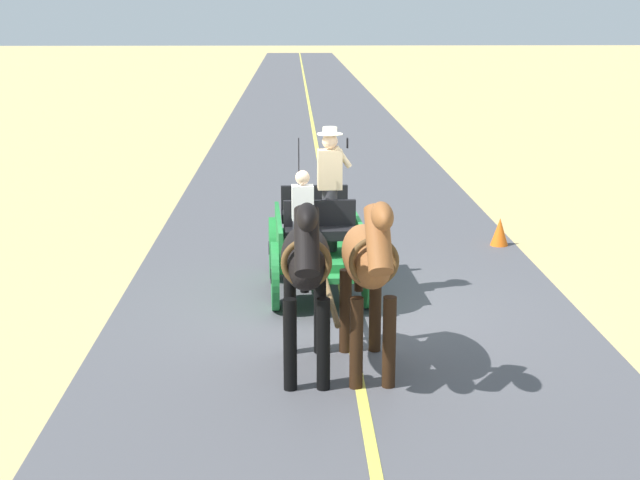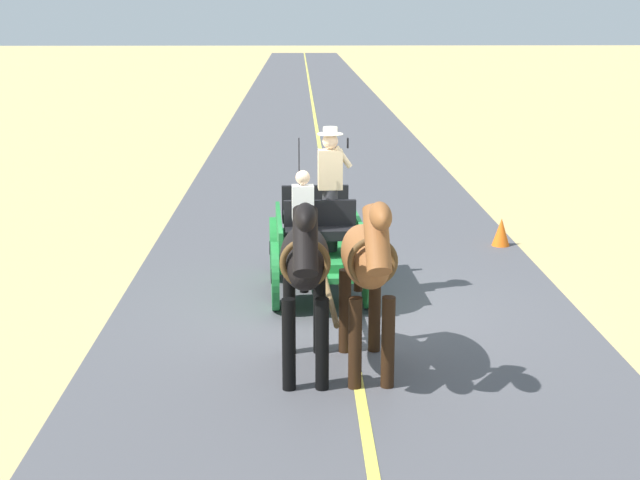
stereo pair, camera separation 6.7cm
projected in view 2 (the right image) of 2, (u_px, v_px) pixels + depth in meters
The scene contains 7 objects.
ground_plane at pixel (346, 312), 12.43m from camera, with size 200.00×200.00×0.00m, color tan.
road_surface at pixel (346, 311), 12.43m from camera, with size 6.50×160.00×0.01m, color #4C4C51.
road_centre_stripe at pixel (346, 311), 12.43m from camera, with size 0.12×160.00×0.00m, color #DBCC4C.
horse_drawn_carriage at pixel (319, 240), 13.05m from camera, with size 1.51×4.51×2.50m.
horse_near_side at pixel (368, 262), 10.01m from camera, with size 0.64×2.13×2.21m.
horse_off_side at pixel (305, 263), 9.97m from camera, with size 0.56×2.13×2.21m.
traffic_cone at pixel (501, 232), 15.86m from camera, with size 0.32×0.32×0.50m, color orange.
Camera 2 is at (0.66, 11.78, 4.05)m, focal length 50.13 mm.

